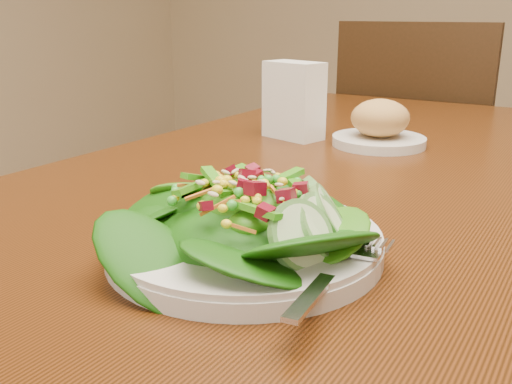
% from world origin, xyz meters
% --- Properties ---
extents(dining_table, '(0.90, 1.40, 0.75)m').
position_xyz_m(dining_table, '(0.00, 0.00, 0.65)').
color(dining_table, '#4E230C').
rests_on(dining_table, ground_plane).
extents(chair_far, '(0.44, 0.44, 0.94)m').
position_xyz_m(chair_far, '(-0.21, 0.88, 0.50)').
color(chair_far, black).
rests_on(chair_far, ground_plane).
extents(salad_plate, '(0.26, 0.25, 0.07)m').
position_xyz_m(salad_plate, '(-0.02, -0.34, 0.78)').
color(salad_plate, silver).
rests_on(salad_plate, dining_table).
extents(bread_plate, '(0.15, 0.15, 0.08)m').
position_xyz_m(bread_plate, '(-0.08, 0.16, 0.78)').
color(bread_plate, silver).
rests_on(bread_plate, dining_table).
extents(napkin_holder, '(0.11, 0.08, 0.13)m').
position_xyz_m(napkin_holder, '(-0.23, 0.13, 0.82)').
color(napkin_holder, white).
rests_on(napkin_holder, dining_table).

